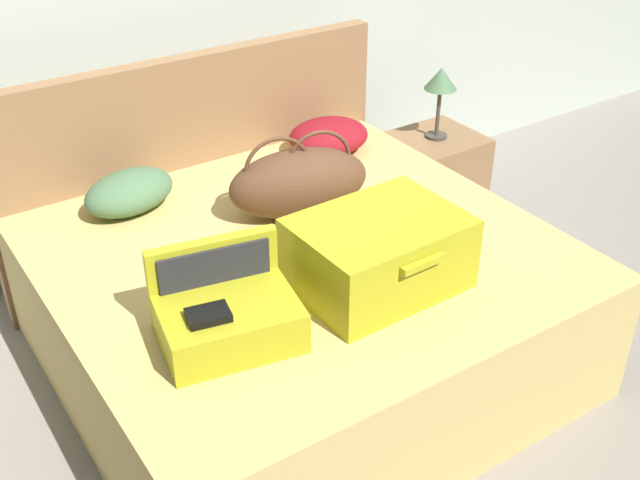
{
  "coord_description": "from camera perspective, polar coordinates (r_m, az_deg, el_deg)",
  "views": [
    {
      "loc": [
        -1.33,
        -1.72,
        2.11
      ],
      "look_at": [
        0.0,
        0.27,
        0.64
      ],
      "focal_mm": 44.42,
      "sensor_mm": 36.0,
      "label": 1
    }
  ],
  "objects": [
    {
      "name": "pillow_center_head",
      "position": [
        3.66,
        0.62,
        7.47
      ],
      "size": [
        0.41,
        0.35,
        0.15
      ],
      "primitive_type": "ellipsoid",
      "rotation": [
        0.0,
        0.0,
        -0.14
      ],
      "color": "maroon",
      "rests_on": "bed"
    },
    {
      "name": "duffel_bag",
      "position": [
        3.11,
        -1.54,
        4.22
      ],
      "size": [
        0.61,
        0.39,
        0.35
      ],
      "rotation": [
        0.0,
        0.0,
        -0.23
      ],
      "color": "brown",
      "rests_on": "bed"
    },
    {
      "name": "headboard",
      "position": [
        3.66,
        -8.91,
        5.29
      ],
      "size": [
        1.85,
        0.08,
        1.03
      ],
      "primitive_type": "cube",
      "color": "olive",
      "rests_on": "ground"
    },
    {
      "name": "bed",
      "position": [
        3.1,
        -1.31,
        -4.81
      ],
      "size": [
        1.81,
        1.7,
        0.54
      ],
      "primitive_type": "cube",
      "color": "tan",
      "rests_on": "ground"
    },
    {
      "name": "pillow_near_headboard",
      "position": [
        3.25,
        -13.58,
        3.37
      ],
      "size": [
        0.42,
        0.31,
        0.17
      ],
      "primitive_type": "ellipsoid",
      "rotation": [
        0.0,
        0.0,
        0.18
      ],
      "color": "#4C724C",
      "rests_on": "bed"
    },
    {
      "name": "nightstand",
      "position": [
        4.15,
        8.12,
        4.37
      ],
      "size": [
        0.44,
        0.4,
        0.47
      ],
      "primitive_type": "cube",
      "color": "olive",
      "rests_on": "ground"
    },
    {
      "name": "ground_plane",
      "position": [
        3.03,
        2.93,
        -12.69
      ],
      "size": [
        12.0,
        12.0,
        0.0
      ],
      "primitive_type": "plane",
      "color": "gray"
    },
    {
      "name": "hard_case_large",
      "position": [
        2.69,
        4.22,
        -0.93
      ],
      "size": [
        0.57,
        0.45,
        0.26
      ],
      "rotation": [
        0.0,
        0.0,
        0.03
      ],
      "color": "gold",
      "rests_on": "bed"
    },
    {
      "name": "table_lamp",
      "position": [
        3.94,
        8.69,
        11.12
      ],
      "size": [
        0.16,
        0.16,
        0.36
      ],
      "color": "#3F3833",
      "rests_on": "nightstand"
    },
    {
      "name": "hard_case_medium",
      "position": [
        2.48,
        -6.72,
        -5.34
      ],
      "size": [
        0.48,
        0.4,
        0.29
      ],
      "rotation": [
        0.0,
        0.0,
        -0.19
      ],
      "color": "gold",
      "rests_on": "bed"
    }
  ]
}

